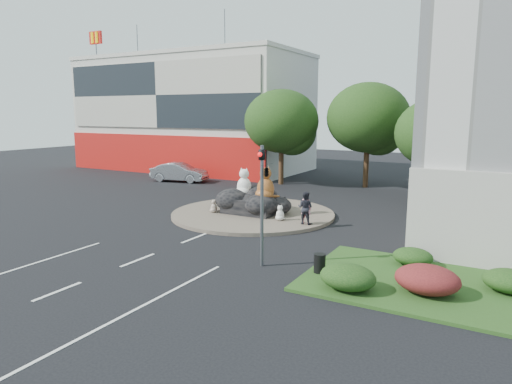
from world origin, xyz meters
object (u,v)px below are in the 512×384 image
at_px(cat_tabby, 266,183).
at_px(cat_white, 244,182).
at_px(pedestrian_pink, 306,208).
at_px(litter_bin, 320,263).
at_px(kitten_calico, 214,206).
at_px(kitten_white, 280,212).
at_px(pedestrian_dark, 305,208).
at_px(parked_car, 179,172).

bearing_deg(cat_tabby, cat_white, 169.91).
xyz_separation_m(pedestrian_pink, litter_bin, (3.50, -6.77, -0.57)).
xyz_separation_m(kitten_calico, litter_bin, (9.58, -6.66, -0.12)).
relative_size(kitten_calico, litter_bin, 1.10).
bearing_deg(cat_white, kitten_white, -27.16).
xyz_separation_m(cat_white, pedestrian_pink, (4.76, -1.33, -0.94)).
distance_m(cat_white, kitten_white, 3.70).
xyz_separation_m(cat_white, kitten_calico, (-1.32, -1.45, -1.39)).
distance_m(cat_tabby, pedestrian_dark, 3.30).
distance_m(cat_tabby, kitten_white, 2.21).
height_order(kitten_white, pedestrian_pink, pedestrian_pink).
xyz_separation_m(cat_tabby, parked_car, (-13.84, 9.02, -1.27)).
xyz_separation_m(pedestrian_dark, litter_bin, (3.50, -6.68, -0.61)).
distance_m(cat_white, litter_bin, 11.68).
distance_m(kitten_white, litter_bin, 8.47).
height_order(kitten_white, pedestrian_dark, pedestrian_dark).
bearing_deg(kitten_calico, pedestrian_dark, 1.93).
bearing_deg(parked_car, kitten_calico, -145.12).
distance_m(kitten_white, pedestrian_pink, 1.64).
distance_m(cat_white, pedestrian_dark, 5.05).
relative_size(cat_tabby, kitten_white, 2.26).
height_order(kitten_white, parked_car, parked_car).
xyz_separation_m(cat_tabby, pedestrian_dark, (2.99, -0.95, -1.03)).
distance_m(cat_white, kitten_calico, 2.40).
bearing_deg(parked_car, cat_tabby, -135.30).
bearing_deg(cat_white, cat_tabby, -19.43).
relative_size(cat_tabby, kitten_calico, 2.51).
xyz_separation_m(cat_tabby, kitten_calico, (-3.09, -0.97, -1.52)).
bearing_deg(cat_tabby, pedestrian_dark, -12.66).
bearing_deg(cat_tabby, parked_car, 151.82).
bearing_deg(litter_bin, pedestrian_pink, 117.35).
distance_m(pedestrian_dark, parked_car, 19.56).
bearing_deg(parked_car, pedestrian_pink, -132.61).
relative_size(kitten_calico, parked_car, 0.16).
xyz_separation_m(cat_white, cat_tabby, (1.78, -0.48, 0.13)).
bearing_deg(cat_white, pedestrian_dark, -21.05).
bearing_deg(litter_bin, parked_car, 140.68).
bearing_deg(parked_car, kitten_white, -135.14).
bearing_deg(kitten_white, cat_white, 135.35).
bearing_deg(cat_white, litter_bin, -48.86).
relative_size(cat_white, parked_car, 0.34).
bearing_deg(kitten_white, parked_car, 125.15).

